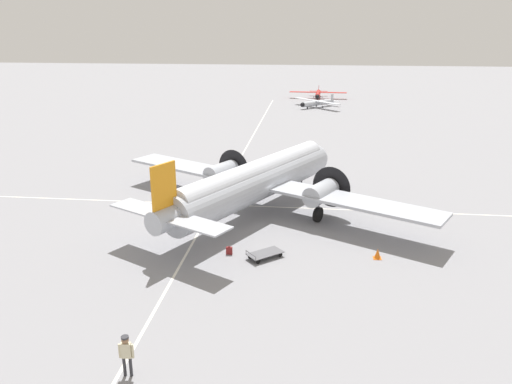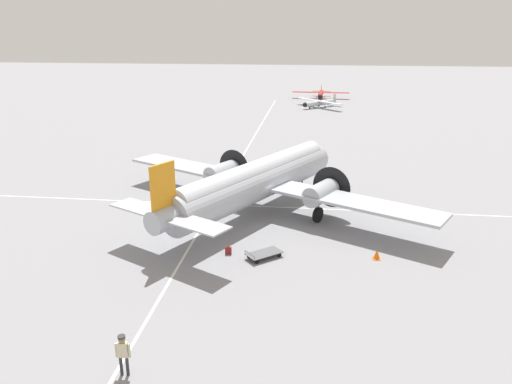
{
  "view_description": "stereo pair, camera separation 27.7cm",
  "coord_description": "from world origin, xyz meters",
  "px_view_note": "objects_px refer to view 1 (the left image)",
  "views": [
    {
      "loc": [
        3.86,
        -34.55,
        13.31
      ],
      "look_at": [
        0.0,
        0.0,
        1.71
      ],
      "focal_mm": 35.0,
      "sensor_mm": 36.0,
      "label": 1
    },
    {
      "loc": [
        4.14,
        -34.52,
        13.31
      ],
      "look_at": [
        0.0,
        0.0,
        1.71
      ],
      "focal_mm": 35.0,
      "sensor_mm": 36.0,
      "label": 2
    }
  ],
  "objects_px": {
    "baggage_cart": "(265,254)",
    "light_aircraft_taxiing": "(317,103)",
    "light_aircraft_distant": "(318,94)",
    "traffic_cone": "(378,254)",
    "suitcase_near_door": "(229,251)",
    "crew_foreground": "(126,351)",
    "airliner_main": "(259,180)"
  },
  "relations": [
    {
      "from": "suitcase_near_door",
      "to": "traffic_cone",
      "type": "xyz_separation_m",
      "value": [
        8.97,
        0.42,
        0.06
      ]
    },
    {
      "from": "airliner_main",
      "to": "baggage_cart",
      "type": "height_order",
      "value": "airliner_main"
    },
    {
      "from": "suitcase_near_door",
      "to": "light_aircraft_distant",
      "type": "relative_size",
      "value": 0.05
    },
    {
      "from": "baggage_cart",
      "to": "light_aircraft_taxiing",
      "type": "height_order",
      "value": "light_aircraft_taxiing"
    },
    {
      "from": "crew_foreground",
      "to": "suitcase_near_door",
      "type": "xyz_separation_m",
      "value": [
        2.21,
        11.51,
        -0.91
      ]
    },
    {
      "from": "suitcase_near_door",
      "to": "baggage_cart",
      "type": "bearing_deg",
      "value": -6.32
    },
    {
      "from": "suitcase_near_door",
      "to": "light_aircraft_taxiing",
      "type": "bearing_deg",
      "value": 84.59
    },
    {
      "from": "light_aircraft_distant",
      "to": "light_aircraft_taxiing",
      "type": "height_order",
      "value": "light_aircraft_distant"
    },
    {
      "from": "baggage_cart",
      "to": "light_aircraft_taxiing",
      "type": "distance_m",
      "value": 59.34
    },
    {
      "from": "baggage_cart",
      "to": "airliner_main",
      "type": "bearing_deg",
      "value": 58.28
    },
    {
      "from": "crew_foreground",
      "to": "light_aircraft_taxiing",
      "type": "xyz_separation_m",
      "value": [
        7.8,
        70.51,
        -0.32
      ]
    },
    {
      "from": "suitcase_near_door",
      "to": "traffic_cone",
      "type": "bearing_deg",
      "value": 2.7
    },
    {
      "from": "traffic_cone",
      "to": "light_aircraft_distant",
      "type": "bearing_deg",
      "value": 92.57
    },
    {
      "from": "airliner_main",
      "to": "light_aircraft_distant",
      "type": "bearing_deg",
      "value": 24.48
    },
    {
      "from": "light_aircraft_taxiing",
      "to": "suitcase_near_door",
      "type": "bearing_deg",
      "value": 40.7
    },
    {
      "from": "crew_foreground",
      "to": "suitcase_near_door",
      "type": "distance_m",
      "value": 11.76
    },
    {
      "from": "suitcase_near_door",
      "to": "light_aircraft_distant",
      "type": "xyz_separation_m",
      "value": [
        5.82,
        70.38,
        0.61
      ]
    },
    {
      "from": "suitcase_near_door",
      "to": "light_aircraft_distant",
      "type": "height_order",
      "value": "light_aircraft_distant"
    },
    {
      "from": "crew_foreground",
      "to": "light_aircraft_distant",
      "type": "relative_size",
      "value": 0.17
    },
    {
      "from": "airliner_main",
      "to": "crew_foreground",
      "type": "relative_size",
      "value": 13.47
    },
    {
      "from": "crew_foreground",
      "to": "light_aircraft_distant",
      "type": "xyz_separation_m",
      "value": [
        8.03,
        81.89,
        -0.3
      ]
    },
    {
      "from": "suitcase_near_door",
      "to": "light_aircraft_taxiing",
      "type": "relative_size",
      "value": 0.06
    },
    {
      "from": "crew_foreground",
      "to": "suitcase_near_door",
      "type": "bearing_deg",
      "value": 75.37
    },
    {
      "from": "suitcase_near_door",
      "to": "baggage_cart",
      "type": "xyz_separation_m",
      "value": [
        2.22,
        -0.25,
        0.04
      ]
    },
    {
      "from": "airliner_main",
      "to": "suitcase_near_door",
      "type": "relative_size",
      "value": 47.56
    },
    {
      "from": "airliner_main",
      "to": "crew_foreground",
      "type": "xyz_separation_m",
      "value": [
        -3.28,
        -18.96,
        -1.41
      ]
    },
    {
      "from": "light_aircraft_distant",
      "to": "airliner_main",
      "type": "bearing_deg",
      "value": -2.07
    },
    {
      "from": "baggage_cart",
      "to": "traffic_cone",
      "type": "bearing_deg",
      "value": -34.61
    },
    {
      "from": "baggage_cart",
      "to": "light_aircraft_taxiing",
      "type": "bearing_deg",
      "value": 46.48
    },
    {
      "from": "light_aircraft_distant",
      "to": "suitcase_near_door",
      "type": "bearing_deg",
      "value": -2.48
    },
    {
      "from": "crew_foreground",
      "to": "traffic_cone",
      "type": "relative_size",
      "value": 2.87
    },
    {
      "from": "light_aircraft_distant",
      "to": "traffic_cone",
      "type": "bearing_deg",
      "value": 4.82
    }
  ]
}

